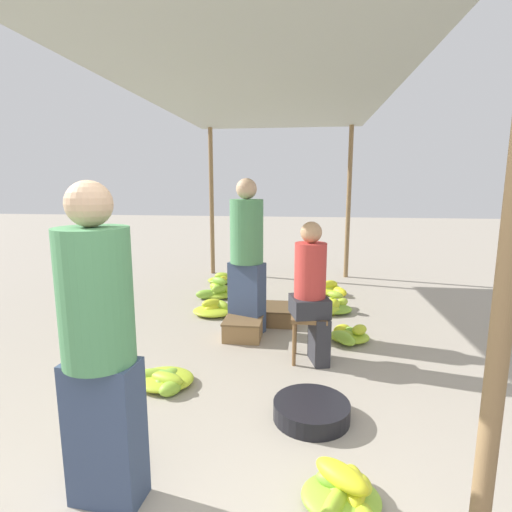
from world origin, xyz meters
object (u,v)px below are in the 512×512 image
object	(u,v)px
basin_black	(311,410)
banana_pile_right_2	(334,306)
stool	(309,324)
banana_pile_right_1	(349,335)
banana_pile_right_3	(331,290)
vendor_seated	(312,290)
banana_pile_left_1	(164,379)
crate_near	(275,314)
crate_far	(243,328)
banana_pile_right_0	(345,494)
banana_pile_left_0	(221,280)
banana_pile_left_2	(214,309)
banana_pile_left_3	(217,291)
vendor_foreground	(99,345)
shopper_walking_mid	(247,254)

from	to	relation	value
basin_black	banana_pile_right_2	xyz separation A→B (m)	(0.32, 2.53, 0.02)
stool	banana_pile_right_1	size ratio (longest dim) A/B	0.77
banana_pile_right_3	banana_pile_right_2	bearing A→B (deg)	-91.15
vendor_seated	basin_black	world-z (taller)	vendor_seated
banana_pile_left_1	crate_near	world-z (taller)	crate_near
vendor_seated	crate_far	size ratio (longest dim) A/B	3.22
banana_pile_right_0	crate_near	bearing A→B (deg)	101.85
banana_pile_left_0	banana_pile_left_2	xyz separation A→B (m)	(0.26, -1.64, 0.01)
banana_pile_left_3	crate_far	xyz separation A→B (m)	(0.65, -1.55, 0.01)
vendor_foreground	stool	bearing A→B (deg)	60.41
banana_pile_right_1	basin_black	bearing A→B (deg)	-105.16
banana_pile_left_0	banana_pile_left_1	distance (m)	3.58
banana_pile_left_3	banana_pile_right_3	distance (m)	1.79
banana_pile_left_1	shopper_walking_mid	xyz separation A→B (m)	(0.51, 1.36, 0.86)
banana_pile_left_0	banana_pile_right_0	size ratio (longest dim) A/B	0.98
banana_pile_left_1	banana_pile_right_0	world-z (taller)	banana_pile_right_0
banana_pile_left_2	banana_pile_right_1	size ratio (longest dim) A/B	0.91
banana_pile_right_1	shopper_walking_mid	size ratio (longest dim) A/B	0.34
crate_near	crate_far	distance (m)	0.65
banana_pile_right_3	crate_near	size ratio (longest dim) A/B	1.02
stool	banana_pile_right_1	bearing A→B (deg)	51.17
shopper_walking_mid	banana_pile_left_0	bearing A→B (deg)	109.57
banana_pile_left_1	banana_pile_left_3	distance (m)	2.71
banana_pile_right_1	banana_pile_right_3	xyz separation A→B (m)	(-0.08, 1.89, 0.01)
basin_black	crate_near	size ratio (longest dim) A/B	1.10
vendor_seated	crate_near	xyz separation A→B (m)	(-0.43, 1.06, -0.61)
banana_pile_left_2	shopper_walking_mid	world-z (taller)	shopper_walking_mid
stool	shopper_walking_mid	world-z (taller)	shopper_walking_mid
stool	banana_pile_left_1	world-z (taller)	stool
vendor_foreground	banana_pile_left_0	distance (m)	4.89
banana_pile_left_0	crate_far	world-z (taller)	crate_far
banana_pile_left_1	crate_far	distance (m)	1.26
shopper_walking_mid	vendor_seated	bearing A→B (deg)	-43.71
vendor_seated	banana_pile_right_0	bearing A→B (deg)	-84.55
banana_pile_right_2	basin_black	bearing A→B (deg)	-97.24
banana_pile_left_2	banana_pile_right_0	bearing A→B (deg)	-64.96
crate_near	banana_pile_right_1	bearing A→B (deg)	-30.77
banana_pile_right_1	crate_far	distance (m)	1.17
banana_pile_left_1	crate_far	world-z (taller)	crate_far
banana_pile_right_2	crate_far	world-z (taller)	banana_pile_right_2
banana_pile_right_2	crate_near	xyz separation A→B (m)	(-0.75, -0.47, 0.02)
basin_black	banana_pile_left_0	xyz separation A→B (m)	(-1.52, 3.90, -0.00)
vendor_seated	banana_pile_right_1	xyz separation A→B (m)	(0.42, 0.55, -0.65)
banana_pile_right_0	basin_black	bearing A→B (deg)	102.00
vendor_foreground	stool	distance (m)	2.25
banana_pile_right_1	crate_far	size ratio (longest dim) A/B	1.41
vendor_foreground	banana_pile_right_3	xyz separation A→B (m)	(1.44, 4.34, -0.82)
banana_pile_right_2	banana_pile_right_1	bearing A→B (deg)	-84.28
vendor_seated	banana_pile_left_3	bearing A→B (deg)	124.46
banana_pile_right_0	shopper_walking_mid	xyz separation A→B (m)	(-0.90, 2.49, 0.84)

